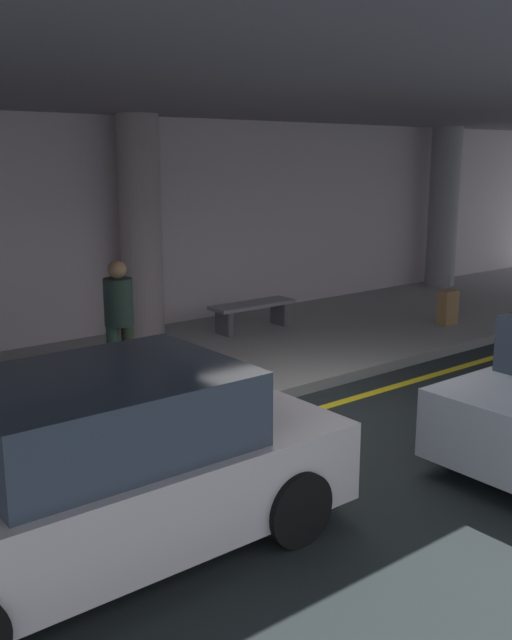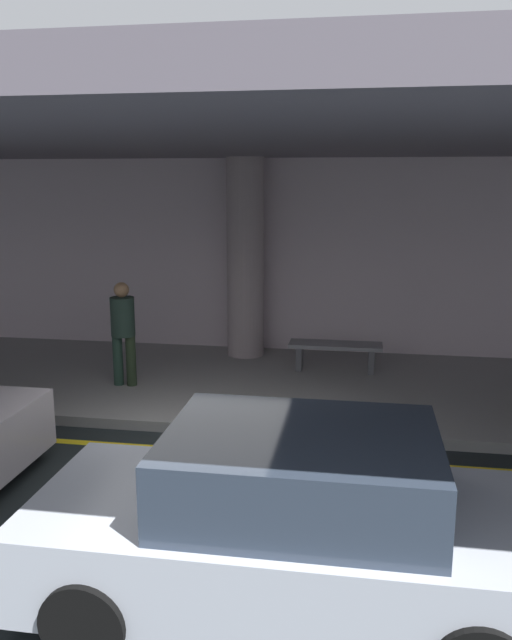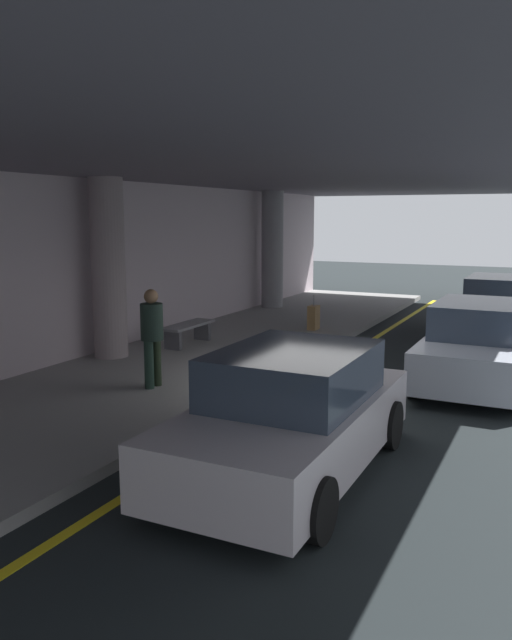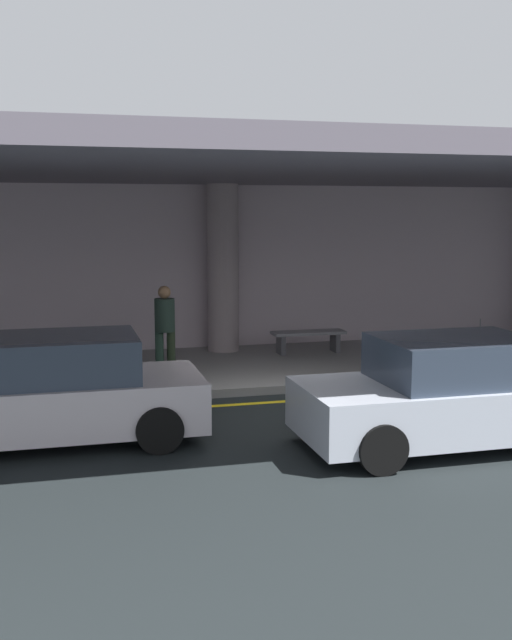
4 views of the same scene
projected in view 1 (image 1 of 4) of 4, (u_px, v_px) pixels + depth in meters
The scene contains 11 objects.
ground_plane at pixel (339, 422), 8.62m from camera, with size 60.00×60.00×0.00m, color black.
sidewalk at pixel (196, 360), 10.97m from camera, with size 26.00×4.20×0.15m, color gray.
lane_stripe_yellow at pixel (312, 411), 8.99m from camera, with size 26.00×0.14×0.01m, color yellow.
support_column_center at pixel (141, 228), 11.76m from camera, with size 0.69×0.69×3.65m, color gray.
support_column_right_mid at pixel (443, 208), 16.60m from camera, with size 0.69×0.69×3.65m, color gray.
ceiling_overhang at pixel (212, 95), 9.73m from camera, with size 28.00×13.20×0.30m, color slate.
terminal_back_wall at pixel (122, 230), 12.29m from camera, with size 26.00×0.30×3.80m, color #BCAAB2.
car_silver at pixel (98, 471), 5.61m from camera, with size 4.10×1.92×1.50m.
traveler_with_luggage at pixel (119, 315), 9.32m from camera, with size 0.38×0.38×1.68m.
suitcase_upright_primary at pixel (448, 307), 12.95m from camera, with size 0.36×0.22×0.90m.
bench_metal at pixel (253, 310), 12.53m from camera, with size 1.60×0.50×0.48m.
Camera 1 is at (-5.84, -5.74, 3.12)m, focal length 40.07 mm.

